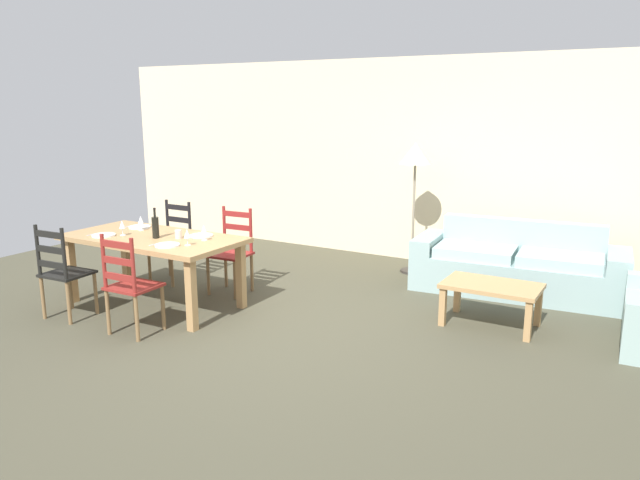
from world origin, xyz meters
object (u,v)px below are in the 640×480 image
(dining_table, at_px, (153,244))
(wine_bottle, at_px, (155,227))
(coffee_table, at_px, (492,290))
(wine_glass_far_left, at_px, (141,220))
(wine_glass_far_right, at_px, (204,230))
(wine_glass_near_left, at_px, (122,225))
(couch, at_px, (518,267))
(dining_chair_far_left, at_px, (173,242))
(standing_lamp, at_px, (415,161))
(wine_glass_near_right, at_px, (187,234))
(dining_chair_near_left, at_px, (63,272))
(dining_chair_near_right, at_px, (130,285))
(dining_chair_far_right, at_px, (232,251))
(coffee_cup_primary, at_px, (178,234))

(dining_table, distance_m, wine_bottle, 0.23)
(wine_bottle, distance_m, coffee_table, 3.42)
(dining_table, distance_m, wine_glass_far_left, 0.41)
(wine_bottle, xyz_separation_m, coffee_table, (3.16, 1.22, -0.51))
(wine_glass_far_right, bearing_deg, wine_glass_far_left, 177.70)
(wine_glass_near_left, distance_m, couch, 4.37)
(dining_table, height_order, wine_glass_near_left, wine_glass_near_left)
(dining_table, height_order, dining_chair_far_left, dining_chair_far_left)
(wine_glass_far_right, height_order, standing_lamp, standing_lamp)
(wine_glass_far_right, bearing_deg, wine_glass_near_left, -164.75)
(wine_glass_near_right, height_order, wine_glass_far_right, same)
(wine_glass_far_right, bearing_deg, dining_chair_far_left, 148.47)
(dining_table, height_order, wine_bottle, wine_bottle)
(wine_bottle, bearing_deg, wine_glass_near_right, -9.79)
(wine_glass_near_right, height_order, coffee_table, wine_glass_near_right)
(wine_glass_near_left, distance_m, coffee_table, 3.81)
(dining_chair_near_left, relative_size, wine_bottle, 3.04)
(dining_chair_near_right, xyz_separation_m, dining_chair_far_right, (0.00, 1.50, 0.00))
(wine_bottle, xyz_separation_m, standing_lamp, (1.79, 2.62, 0.54))
(dining_chair_near_right, height_order, coffee_cup_primary, dining_chair_near_right)
(dining_chair_far_left, xyz_separation_m, couch, (3.71, 1.60, -0.19))
(dining_chair_near_left, distance_m, dining_chair_near_right, 0.90)
(wine_bottle, xyz_separation_m, wine_glass_far_right, (0.51, 0.16, -0.01))
(dining_chair_near_left, xyz_separation_m, wine_glass_far_right, (1.08, 0.87, 0.38))
(dining_chair_far_left, distance_m, standing_lamp, 3.11)
(wine_glass_near_right, xyz_separation_m, couch, (2.62, 2.52, -0.57))
(couch, bearing_deg, dining_chair_near_left, -139.75)
(wine_glass_far_right, relative_size, coffee_table, 0.18)
(dining_chair_near_right, distance_m, coffee_cup_primary, 0.85)
(wine_glass_far_left, distance_m, couch, 4.23)
(wine_glass_near_left, bearing_deg, couch, 35.49)
(dining_table, xyz_separation_m, coffee_table, (3.25, 1.17, -0.31))
(wine_glass_far_left, relative_size, coffee_cup_primary, 1.79)
(coffee_cup_primary, distance_m, coffee_table, 3.17)
(wine_glass_near_left, bearing_deg, wine_glass_near_right, -0.22)
(standing_lamp, bearing_deg, dining_chair_near_left, -125.42)
(dining_chair_near_right, bearing_deg, coffee_cup_primary, 97.98)
(wine_glass_near_left, bearing_deg, dining_chair_near_right, -39.65)
(coffee_table, bearing_deg, wine_glass_near_left, -159.89)
(wine_glass_far_left, bearing_deg, standing_lamp, 47.59)
(dining_table, bearing_deg, couch, 36.48)
(dining_chair_far_right, height_order, coffee_table, dining_chair_far_right)
(wine_bottle, distance_m, wine_glass_near_left, 0.40)
(dining_table, relative_size, dining_chair_near_right, 1.98)
(wine_glass_far_left, height_order, standing_lamp, standing_lamp)
(wine_glass_near_right, bearing_deg, dining_chair_far_right, 101.25)
(wine_bottle, bearing_deg, dining_chair_near_right, -64.43)
(dining_chair_far_left, relative_size, wine_glass_near_left, 5.96)
(wine_glass_far_left, bearing_deg, dining_chair_near_right, -49.75)
(dining_chair_near_left, xyz_separation_m, couch, (3.71, 3.14, -0.19))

